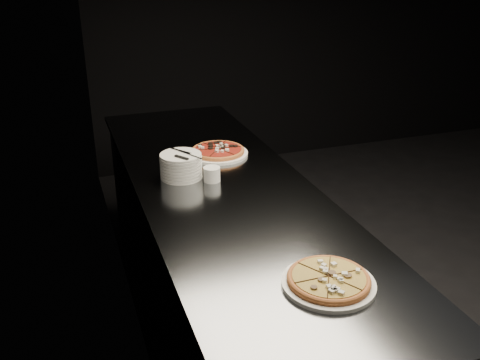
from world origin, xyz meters
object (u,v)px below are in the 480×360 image
object	(u,v)px
pizza_tomato	(218,151)
cutlery	(183,154)
pizza_mushroom	(329,280)
plate_stack	(181,166)
counter	(225,276)
ramekin	(212,174)

from	to	relation	value
pizza_tomato	cutlery	bearing A→B (deg)	-135.41
pizza_mushroom	plate_stack	bearing A→B (deg)	102.98
counter	ramekin	size ratio (longest dim) A/B	33.13
plate_stack	cutlery	size ratio (longest dim) A/B	0.97
pizza_mushroom	cutlery	xyz separation A→B (m)	(-0.21, 0.95, 0.09)
plate_stack	counter	bearing A→B (deg)	-45.71
ramekin	pizza_tomato	bearing A→B (deg)	67.96
pizza_mushroom	pizza_tomato	size ratio (longest dim) A/B	0.97
pizza_mushroom	ramekin	distance (m)	0.88
counter	ramekin	distance (m)	0.50
plate_stack	ramekin	distance (m)	0.15
pizza_mushroom	cutlery	world-z (taller)	cutlery
cutlery	ramekin	bearing A→B (deg)	-67.63
pizza_tomato	ramekin	xyz separation A→B (m)	(-0.12, -0.30, 0.02)
pizza_mushroom	ramekin	world-z (taller)	ramekin
pizza_tomato	ramekin	size ratio (longest dim) A/B	4.02
plate_stack	cutlery	distance (m)	0.06
counter	pizza_tomato	distance (m)	0.61
pizza_tomato	plate_stack	world-z (taller)	plate_stack
counter	ramekin	xyz separation A→B (m)	(-0.03, 0.07, 0.49)
pizza_mushroom	cutlery	size ratio (longest dim) A/B	1.52
ramekin	plate_stack	bearing A→B (deg)	143.40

